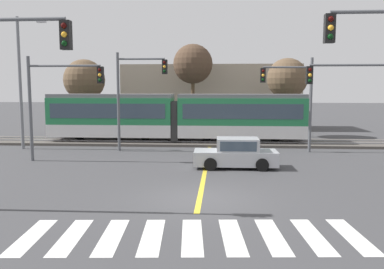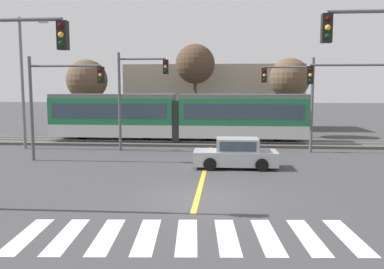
% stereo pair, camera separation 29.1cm
% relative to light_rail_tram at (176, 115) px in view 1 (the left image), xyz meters
% --- Properties ---
extents(ground_plane, '(200.00, 200.00, 0.00)m').
position_rel_light_rail_tram_xyz_m(ground_plane, '(2.52, -14.89, -2.05)').
color(ground_plane, '#3D3D3F').
extents(track_bed, '(120.00, 4.00, 0.18)m').
position_rel_light_rail_tram_xyz_m(track_bed, '(2.52, 0.01, -1.96)').
color(track_bed, '#4C4742').
rests_on(track_bed, ground).
extents(rail_near, '(120.00, 0.08, 0.10)m').
position_rel_light_rail_tram_xyz_m(rail_near, '(2.52, -0.71, -1.82)').
color(rail_near, '#939399').
rests_on(rail_near, track_bed).
extents(rail_far, '(120.00, 0.08, 0.10)m').
position_rel_light_rail_tram_xyz_m(rail_far, '(2.52, 0.73, -1.82)').
color(rail_far, '#939399').
rests_on(rail_far, track_bed).
extents(light_rail_tram, '(18.50, 2.64, 3.43)m').
position_rel_light_rail_tram_xyz_m(light_rail_tram, '(0.00, 0.00, 0.00)').
color(light_rail_tram, silver).
rests_on(light_rail_tram, track_bed).
extents(crosswalk_stripe_0, '(0.78, 2.84, 0.01)m').
position_rel_light_rail_tram_xyz_m(crosswalk_stripe_0, '(-1.86, -19.06, -2.04)').
color(crosswalk_stripe_0, silver).
rests_on(crosswalk_stripe_0, ground).
extents(crosswalk_stripe_1, '(0.78, 2.84, 0.01)m').
position_rel_light_rail_tram_xyz_m(crosswalk_stripe_1, '(-0.77, -18.98, -2.04)').
color(crosswalk_stripe_1, silver).
rests_on(crosswalk_stripe_1, ground).
extents(crosswalk_stripe_2, '(0.78, 2.84, 0.01)m').
position_rel_light_rail_tram_xyz_m(crosswalk_stripe_2, '(0.33, -18.89, -2.04)').
color(crosswalk_stripe_2, silver).
rests_on(crosswalk_stripe_2, ground).
extents(crosswalk_stripe_3, '(0.78, 2.84, 0.01)m').
position_rel_light_rail_tram_xyz_m(crosswalk_stripe_3, '(1.43, -18.81, -2.04)').
color(crosswalk_stripe_3, silver).
rests_on(crosswalk_stripe_3, ground).
extents(crosswalk_stripe_4, '(0.78, 2.84, 0.01)m').
position_rel_light_rail_tram_xyz_m(crosswalk_stripe_4, '(2.52, -18.72, -2.04)').
color(crosswalk_stripe_4, silver).
rests_on(crosswalk_stripe_4, ground).
extents(crosswalk_stripe_5, '(0.78, 2.84, 0.01)m').
position_rel_light_rail_tram_xyz_m(crosswalk_stripe_5, '(3.62, -18.64, -2.04)').
color(crosswalk_stripe_5, silver).
rests_on(crosswalk_stripe_5, ground).
extents(crosswalk_stripe_6, '(0.78, 2.84, 0.01)m').
position_rel_light_rail_tram_xyz_m(crosswalk_stripe_6, '(4.72, -18.55, -2.04)').
color(crosswalk_stripe_6, silver).
rests_on(crosswalk_stripe_6, ground).
extents(crosswalk_stripe_7, '(0.78, 2.84, 0.01)m').
position_rel_light_rail_tram_xyz_m(crosswalk_stripe_7, '(5.81, -18.47, -2.04)').
color(crosswalk_stripe_7, silver).
rests_on(crosswalk_stripe_7, ground).
extents(crosswalk_stripe_8, '(0.78, 2.84, 0.01)m').
position_rel_light_rail_tram_xyz_m(crosswalk_stripe_8, '(6.91, -18.38, -2.04)').
color(crosswalk_stripe_8, silver).
rests_on(crosswalk_stripe_8, ground).
extents(lane_centre_line, '(0.20, 14.73, 0.01)m').
position_rel_light_rail_tram_xyz_m(lane_centre_line, '(2.52, -9.36, -2.05)').
color(lane_centre_line, gold).
rests_on(lane_centre_line, ground).
extents(sedan_crossing, '(4.22, 1.96, 1.52)m').
position_rel_light_rail_tram_xyz_m(sedan_crossing, '(4.05, -8.92, -1.35)').
color(sedan_crossing, '#B7BABF').
rests_on(sedan_crossing, ground).
extents(traffic_light_mid_right, '(4.25, 0.38, 5.69)m').
position_rel_light_rail_tram_xyz_m(traffic_light_mid_right, '(10.25, -8.27, 1.72)').
color(traffic_light_mid_right, '#515459').
rests_on(traffic_light_mid_right, ground).
extents(traffic_light_far_left, '(3.25, 0.38, 6.27)m').
position_rel_light_rail_tram_xyz_m(traffic_light_far_left, '(-2.22, -3.87, 2.06)').
color(traffic_light_far_left, '#515459').
rests_on(traffic_light_far_left, ground).
extents(traffic_light_far_right, '(3.25, 0.38, 5.92)m').
position_rel_light_rail_tram_xyz_m(traffic_light_far_right, '(7.81, -3.47, 1.77)').
color(traffic_light_far_right, '#515459').
rests_on(traffic_light_far_right, ground).
extents(traffic_light_mid_left, '(4.25, 0.38, 5.76)m').
position_rel_light_rail_tram_xyz_m(traffic_light_mid_left, '(-5.74, -7.73, 1.76)').
color(traffic_light_mid_left, '#515459').
rests_on(traffic_light_mid_left, ground).
extents(street_lamp_west, '(1.99, 0.28, 8.62)m').
position_rel_light_rail_tram_xyz_m(street_lamp_west, '(-9.73, -3.43, 2.82)').
color(street_lamp_west, slate).
rests_on(street_lamp_west, ground).
extents(bare_tree_far_west, '(3.53, 3.53, 6.49)m').
position_rel_light_rail_tram_xyz_m(bare_tree_far_west, '(-8.45, 4.96, 2.66)').
color(bare_tree_far_west, brown).
rests_on(bare_tree_far_west, ground).
extents(bare_tree_west, '(3.41, 3.41, 7.81)m').
position_rel_light_rail_tram_xyz_m(bare_tree_west, '(0.83, 5.92, 4.01)').
color(bare_tree_west, brown).
rests_on(bare_tree_west, ground).
extents(bare_tree_east, '(3.32, 3.32, 6.48)m').
position_rel_light_rail_tram_xyz_m(bare_tree_east, '(8.67, 4.60, 2.75)').
color(bare_tree_east, brown).
rests_on(bare_tree_east, ground).
extents(building_backdrop_far, '(17.05, 6.00, 6.27)m').
position_rel_light_rail_tram_xyz_m(building_backdrop_far, '(2.27, 11.66, 1.08)').
color(building_backdrop_far, tan).
rests_on(building_backdrop_far, ground).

